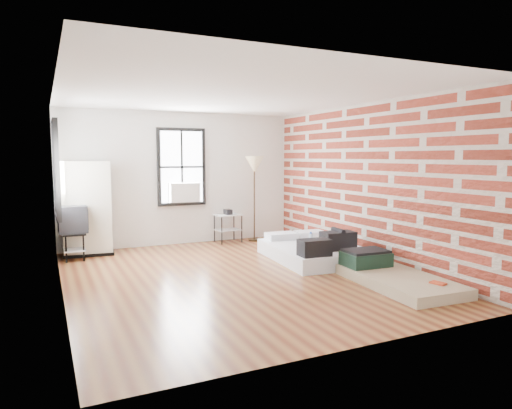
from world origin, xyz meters
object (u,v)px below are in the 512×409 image
mattress_bare (391,275)px  wardrobe (87,209)px  tv_stand (73,221)px  floor_lamp (254,168)px  side_table (228,220)px  mattress_main (315,250)px

mattress_bare → wardrobe: 5.61m
mattress_bare → tv_stand: size_ratio=1.97×
mattress_bare → floor_lamp: floor_lamp is taller
side_table → tv_stand: size_ratio=0.74×
mattress_bare → tv_stand: bearing=141.7°
mattress_main → wardrobe: size_ratio=1.17×
mattress_main → tv_stand: tv_stand is taller
wardrobe → tv_stand: (-0.28, -0.27, -0.18)m
side_table → tv_stand: (-3.17, -0.34, 0.21)m
tv_stand → wardrobe: bearing=43.1°
mattress_bare → mattress_main: bearing=99.8°
mattress_main → tv_stand: 4.44m
mattress_main → side_table: (-0.79, 2.27, 0.32)m
wardrobe → side_table: (2.89, 0.07, -0.39)m
mattress_main → tv_stand: size_ratio=2.12×
mattress_main → wardrobe: 4.35m
mattress_main → floor_lamp: (-0.19, 2.20, 1.44)m
floor_lamp → wardrobe: bearing=180.0°
floor_lamp → mattress_bare: bearing=-84.5°
mattress_bare → tv_stand: 5.61m
wardrobe → floor_lamp: bearing=5.5°
mattress_main → wardrobe: wardrobe is taller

